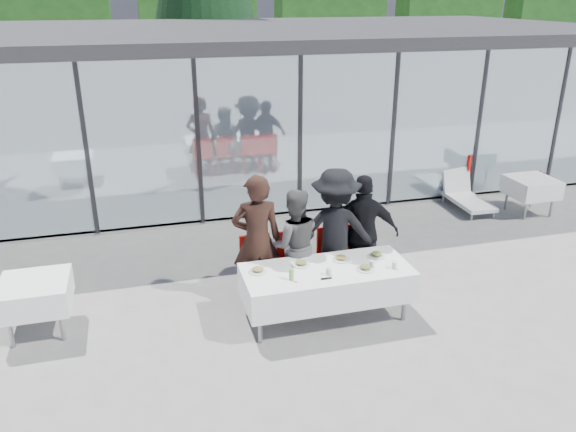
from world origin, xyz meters
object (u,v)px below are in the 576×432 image
Objects in this scene: dining_table at (326,283)px; diner_c at (335,232)px; diner_chair_a at (257,266)px; plate_extra at (365,268)px; diner_chair_d at (361,253)px; plate_a at (258,270)px; folded_eyeglasses at (326,278)px; diner_a at (257,240)px; lounger at (465,195)px; spare_chair_b at (468,172)px; diner_chair_c at (333,256)px; juice_bottle at (291,275)px; plate_c at (341,258)px; spare_chair_a at (528,165)px; diner_chair_b at (293,261)px; spare_table_left at (35,294)px; spare_table_right at (531,187)px; diner_b at (294,244)px; plate_d at (376,255)px; diner_d at (363,233)px; plate_b at (301,263)px.

dining_table is 1.19× the size of diner_c.
diner_chair_a is 3.89× the size of plate_extra.
diner_chair_d is 3.89× the size of plate_a.
diner_a is at bearing 125.78° from folded_eyeglasses.
diner_chair_a is 0.72× the size of lounger.
folded_eyeglasses reaches higher than dining_table.
plate_a is at bearing -145.46° from spare_chair_b.
diner_chair_a is 6.96× the size of folded_eyeglasses.
diner_chair_c is at bearing -145.94° from lounger.
plate_extra is at bearing 1.03° from juice_bottle.
diner_chair_a is 1.23m from diner_c.
diner_a is 7.65× the size of plate_c.
plate_extra is at bearing 150.80° from diner_a.
diner_chair_a and spare_chair_a have the same top height.
spare_table_left is at bearing -178.65° from diner_chair_b.
plate_extra is (1.40, -0.32, 0.00)m from plate_a.
plate_c is (-0.52, -0.55, 0.24)m from diner_chair_d.
plate_a is 8.12m from spare_chair_a.
lounger is (5.11, 3.19, -0.52)m from plate_a.
spare_chair_a reaches higher than juice_bottle.
plate_c is at bearing 159.73° from diner_a.
diner_chair_a is 3.89× the size of plate_c.
diner_a is 1.21m from folded_eyeglasses.
plate_c is 7.07m from spare_chair_a.
juice_bottle is 0.18× the size of spare_table_right.
plate_a is at bearing -137.51° from diner_chair_b.
lounger is (3.84, 2.65, -0.69)m from diner_c.
plate_extra is at bearing 140.07° from diner_b.
plate_c is at bearing -141.23° from lounger.
diner_c is 5.37m from spare_chair_b.
spare_table_left is (-4.09, -0.02, -0.40)m from diner_c.
spare_table_right is 1.28m from lounger.
plate_d reaches higher than lounger.
diner_c is at bearing -90.00° from diner_chair_c.
plate_extra is 0.29× the size of spare_table_left.
plate_c is (1.19, 0.04, 0.00)m from plate_a.
dining_table is 2.63× the size of spare_table_right.
plate_b is (-1.10, -0.50, -0.11)m from diner_d.
spare_table_right is (6.04, 1.91, 0.02)m from diner_chair_a.
plate_b is at bearing -149.43° from spare_chair_a.
diner_a is 5.70m from lounger.
diner_d is at bearing -3.08° from diner_chair_b.
plate_b is at bearing 155.92° from plate_extra.
diner_chair_c is 5.32m from spare_chair_b.
plate_b is 0.26× the size of spare_chair_a.
diner_d is 1.33m from folded_eyeglasses.
diner_chair_b is 0.55× the size of diner_d.
diner_d is 1.80m from plate_a.
diner_b is 6.62× the size of plate_a.
spare_chair_b is (5.41, 3.20, 0.00)m from diner_chair_a.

